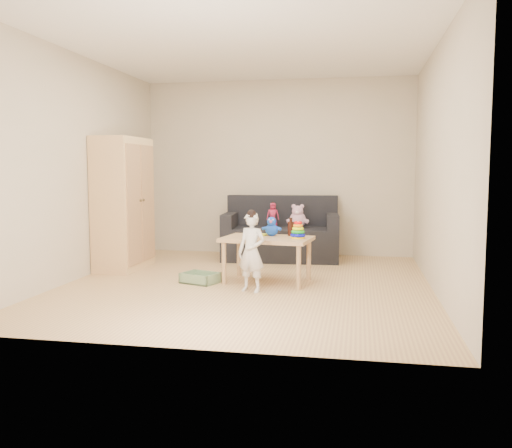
% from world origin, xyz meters
% --- Properties ---
extents(room, '(4.50, 4.50, 4.50)m').
position_xyz_m(room, '(0.00, 0.00, 1.30)').
color(room, tan).
rests_on(room, ground).
extents(wardrobe, '(0.47, 0.93, 1.68)m').
position_xyz_m(wardrobe, '(-1.76, 0.65, 0.84)').
color(wardrobe, '#EBC081').
rests_on(wardrobe, ground).
extents(sofa, '(1.67, 0.92, 0.45)m').
position_xyz_m(sofa, '(0.13, 1.71, 0.23)').
color(sofa, black).
rests_on(sofa, ground).
extents(play_table, '(1.05, 0.74, 0.51)m').
position_xyz_m(play_table, '(0.20, 0.13, 0.26)').
color(play_table, tan).
rests_on(play_table, ground).
extents(storage_bin, '(0.46, 0.40, 0.12)m').
position_xyz_m(storage_bin, '(-0.53, -0.05, 0.06)').
color(storage_bin, gray).
rests_on(storage_bin, ground).
extents(toddler, '(0.35, 0.28, 0.81)m').
position_xyz_m(toddler, '(0.12, -0.37, 0.41)').
color(toddler, silver).
rests_on(toddler, ground).
extents(pink_bear, '(0.31, 0.29, 0.28)m').
position_xyz_m(pink_bear, '(0.37, 1.72, 0.59)').
color(pink_bear, '#D49CBE').
rests_on(pink_bear, sofa).
extents(doll, '(0.20, 0.15, 0.35)m').
position_xyz_m(doll, '(0.02, 1.69, 0.63)').
color(doll, '#BA2349').
rests_on(doll, sofa).
extents(ring_stacker, '(0.17, 0.17, 0.19)m').
position_xyz_m(ring_stacker, '(0.55, 0.10, 0.59)').
color(ring_stacker, yellow).
rests_on(ring_stacker, play_table).
extents(brown_bottle, '(0.07, 0.07, 0.21)m').
position_xyz_m(brown_bottle, '(0.44, 0.32, 0.60)').
color(brown_bottle, black).
rests_on(brown_bottle, play_table).
extents(blue_plush, '(0.23, 0.20, 0.22)m').
position_xyz_m(blue_plush, '(0.23, 0.28, 0.63)').
color(blue_plush, '#1C57FC').
rests_on(blue_plush, play_table).
extents(wooden_figure, '(0.05, 0.04, 0.10)m').
position_xyz_m(wooden_figure, '(0.12, 0.12, 0.56)').
color(wooden_figure, brown).
rests_on(wooden_figure, play_table).
extents(yellow_book, '(0.21, 0.21, 0.01)m').
position_xyz_m(yellow_book, '(0.07, 0.30, 0.52)').
color(yellow_book, '#FFFE1A').
rests_on(yellow_book, play_table).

